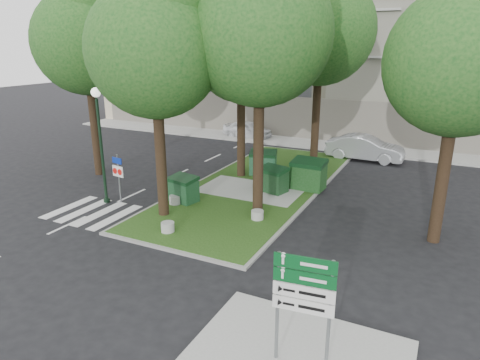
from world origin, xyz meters
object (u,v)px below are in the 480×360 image
Objects in this scene: tree_median_mid at (243,46)px; traffic_sign_pole at (118,172)px; dumpster_c at (273,180)px; car_white at (247,129)px; car_silver at (365,148)px; bollard_mid at (168,227)px; directional_sign at (304,294)px; dumpster_b at (263,163)px; litter_bin at (294,176)px; bollard_right at (257,215)px; street_lamp at (100,132)px; tree_street_right at (465,47)px; tree_median_near_left at (156,37)px; tree_median_far at (323,19)px; tree_median_near_right at (263,18)px; bollard_left at (175,200)px; tree_street_left at (87,32)px; dumpster_a at (183,189)px; dumpster_d at (308,174)px.

tree_median_mid is 8.86m from traffic_sign_pole.
dumpster_c reaches higher than car_white.
car_silver is (2.82, 8.51, 0.06)m from dumpster_c.
bollard_mid is 0.19× the size of directional_sign.
litter_bin is (2.07, -0.63, -0.34)m from dumpster_b.
street_lamp reaches higher than bollard_right.
bollard_right is at bearing -149.60° from car_white.
car_white is at bearing 136.41° from tree_street_right.
tree_median_near_left is 10.24m from tree_median_far.
tree_median_near_right is 21.74× the size of bollard_left.
tree_median_near_left is at bearing -107.36° from dumpster_c.
car_silver is at bearing 70.60° from litter_bin.
car_white is at bearing 117.28° from tree_median_near_right.
tree_street_left is at bearing 167.91° from bollard_right.
tree_street_right is 19.43× the size of bollard_right.
tree_median_near_left is at bearing -116.07° from dumpster_b.
tree_median_far is (3.70, 9.50, 1.00)m from tree_median_near_left.
street_lamp is (-3.31, -1.47, 2.62)m from dumpster_a.
dumpster_c is 0.57× the size of directional_sign.
tree_street_right is 3.70× the size of directional_sign.
bollard_mid is 15.44m from car_silver.
dumpster_a is 2.85× the size of bollard_right.
bollard_mid is 0.84× the size of litter_bin.
tree_median_near_right is 4.97× the size of traffic_sign_pole.
tree_median_near_right is 22.06× the size of bollard_mid.
litter_bin is at bearing 53.54° from traffic_sign_pole.
tree_median_near_right reaches higher than litter_bin.
litter_bin is at bearing 65.96° from dumpster_a.
directional_sign reaches higher than dumpster_b.
car_white is at bearing 75.53° from tree_street_left.
dumpster_c is at bearing 56.46° from dumpster_a.
bollard_right is at bearing -87.13° from litter_bin.
tree_median_near_right is 18.60× the size of litter_bin.
dumpster_a is 4.47m from street_lamp.
tree_median_far is 7.01× the size of dumpster_d.
tree_median_near_left reaches higher than bollard_right.
bollard_mid is (-2.58, -10.96, -8.01)m from tree_median_far.
tree_median_near_right reaches higher than dumpster_c.
tree_street_left is at bearing 169.20° from car_white.
tree_street_left is 21.23× the size of bollard_right.
tree_median_mid is 16.21× the size of litter_bin.
bollard_mid is 4.59m from traffic_sign_pole.
street_lamp is (-3.52, 0.18, -4.00)m from tree_median_near_left.
dumpster_a reaches higher than bollard_right.
tree_street_right reaches higher than litter_bin.
tree_median_far reaches higher than tree_median_near_left.
tree_median_mid reaches higher than traffic_sign_pole.
litter_bin is at bearing 161.59° from car_silver.
dumpster_d is at bearing -78.82° from tree_median_far.
car_silver is at bearing 62.94° from bollard_left.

